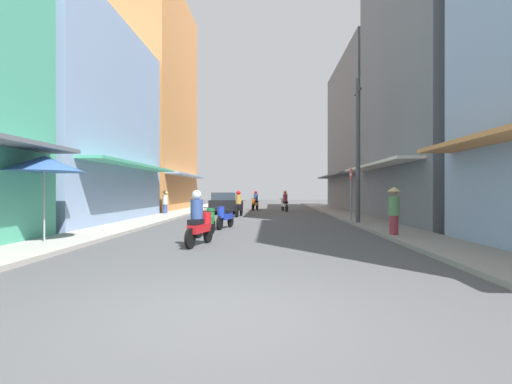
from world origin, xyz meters
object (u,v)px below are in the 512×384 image
(parked_car, at_px, (224,203))
(vendor_umbrella, at_px, (44,164))
(motorbike_silver, at_px, (237,203))
(street_sign_no_entry, at_px, (351,188))
(motorbike_blue, at_px, (225,216))
(motorbike_red, at_px, (199,221))
(motorbike_orange, at_px, (255,202))
(pedestrian_far, at_px, (394,209))
(motorbike_green, at_px, (206,221))
(utility_pole, at_px, (358,150))
(pedestrian_midway, at_px, (165,201))
(motorbike_black, at_px, (239,205))
(motorbike_white, at_px, (285,202))

(parked_car, xyz_separation_m, vendor_umbrella, (-3.24, -15.71, 1.59))
(motorbike_silver, xyz_separation_m, street_sign_no_entry, (6.73, -13.59, 1.21))
(motorbike_blue, relative_size, vendor_umbrella, 0.69)
(motorbike_red, relative_size, motorbike_orange, 1.00)
(pedestrian_far, bearing_deg, parked_car, 117.93)
(motorbike_orange, height_order, pedestrian_far, pedestrian_far)
(motorbike_green, height_order, utility_pole, utility_pole)
(pedestrian_midway, relative_size, utility_pole, 0.24)
(parked_car, height_order, street_sign_no_entry, street_sign_no_entry)
(motorbike_red, xyz_separation_m, parked_car, (-1.15, 15.55, 0.04))
(motorbike_black, height_order, motorbike_silver, motorbike_black)
(motorbike_white, distance_m, motorbike_orange, 2.94)
(motorbike_blue, height_order, motorbike_silver, same)
(motorbike_red, relative_size, street_sign_no_entry, 0.67)
(motorbike_red, xyz_separation_m, pedestrian_midway, (-4.69, 13.27, 0.20))
(pedestrian_midway, distance_m, utility_pole, 12.82)
(parked_car, height_order, utility_pole, utility_pole)
(motorbike_blue, xyz_separation_m, street_sign_no_entry, (5.77, 2.85, 1.21))
(motorbike_black, relative_size, parked_car, 0.43)
(motorbike_blue, bearing_deg, parked_car, 96.95)
(motorbike_red, relative_size, motorbike_silver, 0.99)
(pedestrian_midway, bearing_deg, motorbike_silver, 64.17)
(motorbike_white, height_order, motorbike_orange, same)
(street_sign_no_entry, bearing_deg, motorbike_white, 105.33)
(vendor_umbrella, bearing_deg, motorbike_orange, 75.25)
(motorbike_silver, height_order, vendor_umbrella, vendor_umbrella)
(motorbike_red, xyz_separation_m, street_sign_no_entry, (5.92, 7.71, 1.01))
(pedestrian_midway, bearing_deg, street_sign_no_entry, -27.66)
(motorbike_white, relative_size, vendor_umbrella, 0.70)
(vendor_umbrella, distance_m, street_sign_no_entry, 12.98)
(motorbike_silver, height_order, motorbike_orange, motorbike_orange)
(motorbike_black, height_order, vendor_umbrella, vendor_umbrella)
(utility_pole, height_order, street_sign_no_entry, utility_pole)
(motorbike_black, height_order, pedestrian_midway, pedestrian_midway)
(motorbike_orange, bearing_deg, motorbike_blue, -92.64)
(motorbike_red, distance_m, street_sign_no_entry, 9.77)
(motorbike_orange, xyz_separation_m, parked_car, (-1.99, -4.15, 0.04))
(parked_car, distance_m, vendor_umbrella, 16.12)
(motorbike_black, xyz_separation_m, vendor_umbrella, (-4.54, -12.33, 1.62))
(motorbike_blue, height_order, motorbike_red, motorbike_red)
(motorbike_green, bearing_deg, utility_pole, 34.23)
(motorbike_white, relative_size, motorbike_silver, 1.00)
(parked_car, relative_size, vendor_umbrella, 1.63)
(pedestrian_far, bearing_deg, motorbike_white, 100.46)
(motorbike_black, xyz_separation_m, motorbike_orange, (0.69, 7.53, 0.00))
(motorbike_blue, bearing_deg, motorbike_black, 90.06)
(motorbike_white, relative_size, motorbike_orange, 1.00)
(motorbike_red, distance_m, pedestrian_midway, 14.08)
(motorbike_red, xyz_separation_m, vendor_umbrella, (-4.39, -0.15, 1.62))
(pedestrian_far, bearing_deg, utility_pole, 90.72)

